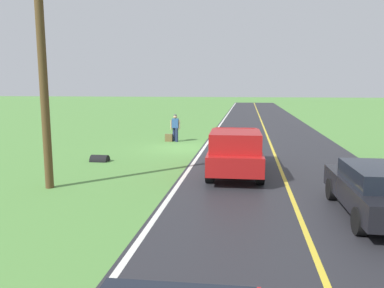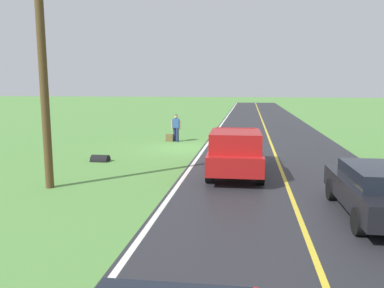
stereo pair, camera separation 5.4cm
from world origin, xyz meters
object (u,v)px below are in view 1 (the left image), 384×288
Objects in this scene: pickup_truck_passing at (235,150)px; sedan_mid_oncoming at (378,190)px; suitcase_carried at (169,138)px; utility_pole_roadside at (42,59)px; hitchhiker_walking at (175,126)px.

pickup_truck_passing reaches higher than sedan_mid_oncoming.
utility_pole_roadside reaches higher than suitcase_carried.
suitcase_carried is 9.48m from pickup_truck_passing.
utility_pole_roadside is at bearing 25.20° from pickup_truck_passing.
pickup_truck_passing is at bearing 27.89° from suitcase_carried.
pickup_truck_passing is 7.73m from utility_pole_roadside.
suitcase_carried is 0.05× the size of utility_pole_roadside.
pickup_truck_passing is 5.90m from sedan_mid_oncoming.
utility_pole_roadside reaches higher than hitchhiker_walking.
suitcase_carried is 0.11× the size of sedan_mid_oncoming.
sedan_mid_oncoming is (-7.98, 12.81, -0.23)m from hitchhiker_walking.
hitchhiker_walking is 3.67× the size of suitcase_carried.
hitchhiker_walking is 0.20× the size of utility_pole_roadside.
utility_pole_roadside is at bearing -7.96° from sedan_mid_oncoming.
hitchhiker_walking reaches higher than sedan_mid_oncoming.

